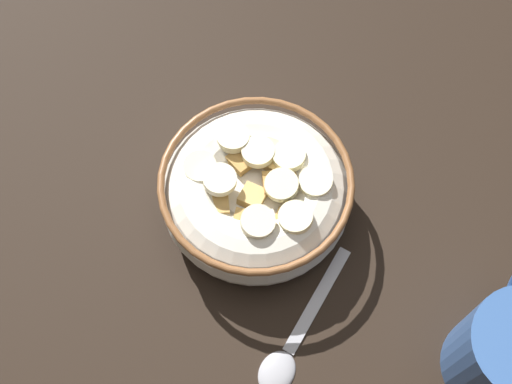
# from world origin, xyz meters

# --- Properties ---
(ground_plane) EXTENTS (1.22, 1.22, 0.02)m
(ground_plane) POSITION_xyz_m (0.00, 0.00, -0.01)
(ground_plane) COLOR black
(cereal_bowl) EXTENTS (0.16, 0.16, 0.06)m
(cereal_bowl) POSITION_xyz_m (-0.00, -0.00, 0.03)
(cereal_bowl) COLOR silver
(cereal_bowl) RESTS_ON ground_plane
(spoon) EXTENTS (0.13, 0.05, 0.01)m
(spoon) POSITION_xyz_m (-0.11, -0.06, 0.00)
(spoon) COLOR #A5A5AD
(spoon) RESTS_ON ground_plane
(coffee_mug) EXTENTS (0.11, 0.08, 0.08)m
(coffee_mug) POSITION_xyz_m (-0.08, -0.21, 0.04)
(coffee_mug) COLOR #335999
(coffee_mug) RESTS_ON ground_plane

